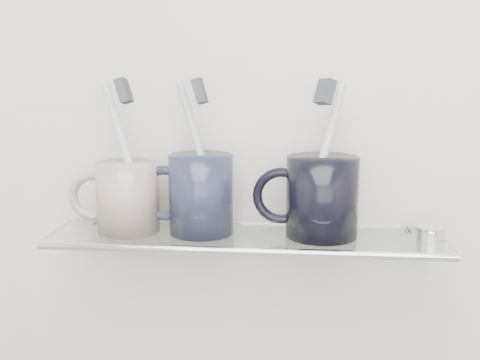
# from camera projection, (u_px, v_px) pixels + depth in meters

# --- Properties ---
(wall_back) EXTENTS (2.50, 0.00, 2.50)m
(wall_back) POSITION_uv_depth(u_px,v_px,m) (250.00, 113.00, 0.80)
(wall_back) COLOR silver
(wall_back) RESTS_ON ground
(shelf_glass) EXTENTS (0.50, 0.12, 0.01)m
(shelf_glass) POSITION_uv_depth(u_px,v_px,m) (246.00, 238.00, 0.77)
(shelf_glass) COLOR silver
(shelf_glass) RESTS_ON wall_back
(shelf_rail) EXTENTS (0.50, 0.01, 0.01)m
(shelf_rail) POSITION_uv_depth(u_px,v_px,m) (242.00, 251.00, 0.71)
(shelf_rail) COLOR silver
(shelf_rail) RESTS_ON shelf_glass
(bracket_left) EXTENTS (0.02, 0.03, 0.02)m
(bracket_left) POSITION_uv_depth(u_px,v_px,m) (98.00, 231.00, 0.83)
(bracket_left) COLOR silver
(bracket_left) RESTS_ON wall_back
(bracket_right) EXTENTS (0.02, 0.03, 0.02)m
(bracket_right) POSITION_uv_depth(u_px,v_px,m) (407.00, 240.00, 0.80)
(bracket_right) COLOR silver
(bracket_right) RESTS_ON wall_back
(mug_left) EXTENTS (0.10, 0.10, 0.09)m
(mug_left) POSITION_uv_depth(u_px,v_px,m) (128.00, 197.00, 0.78)
(mug_left) COLOR silver
(mug_left) RESTS_ON shelf_glass
(mug_left_handle) EXTENTS (0.07, 0.01, 0.07)m
(mug_left_handle) POSITION_uv_depth(u_px,v_px,m) (93.00, 196.00, 0.78)
(mug_left_handle) COLOR silver
(mug_left_handle) RESTS_ON mug_left
(toothbrush_left) EXTENTS (0.07, 0.04, 0.18)m
(toothbrush_left) POSITION_uv_depth(u_px,v_px,m) (126.00, 154.00, 0.77)
(toothbrush_left) COLOR silver
(toothbrush_left) RESTS_ON mug_left
(bristles_left) EXTENTS (0.02, 0.03, 0.04)m
(bristles_left) POSITION_uv_depth(u_px,v_px,m) (124.00, 91.00, 0.75)
(bristles_left) COLOR #32393D
(bristles_left) RESTS_ON toothbrush_left
(mug_center) EXTENTS (0.11, 0.11, 0.10)m
(mug_center) POSITION_uv_depth(u_px,v_px,m) (201.00, 194.00, 0.77)
(mug_center) COLOR black
(mug_center) RESTS_ON shelf_glass
(mug_center_handle) EXTENTS (0.07, 0.01, 0.07)m
(mug_center_handle) POSITION_uv_depth(u_px,v_px,m) (165.00, 193.00, 0.77)
(mug_center_handle) COLOR black
(mug_center_handle) RESTS_ON mug_center
(toothbrush_center) EXTENTS (0.06, 0.04, 0.18)m
(toothbrush_center) POSITION_uv_depth(u_px,v_px,m) (201.00, 155.00, 0.76)
(toothbrush_center) COLOR #9BAFB5
(toothbrush_center) RESTS_ON mug_center
(bristles_center) EXTENTS (0.02, 0.03, 0.04)m
(bristles_center) POSITION_uv_depth(u_px,v_px,m) (200.00, 91.00, 0.74)
(bristles_center) COLOR #32393D
(bristles_center) RESTS_ON toothbrush_center
(mug_right) EXTENTS (0.10, 0.10, 0.10)m
(mug_right) POSITION_uv_depth(u_px,v_px,m) (322.00, 197.00, 0.75)
(mug_right) COLOR black
(mug_right) RESTS_ON shelf_glass
(mug_right_handle) EXTENTS (0.07, 0.01, 0.07)m
(mug_right_handle) POSITION_uv_depth(u_px,v_px,m) (281.00, 196.00, 0.76)
(mug_right_handle) COLOR black
(mug_right_handle) RESTS_ON mug_right
(toothbrush_right) EXTENTS (0.06, 0.07, 0.18)m
(toothbrush_right) POSITION_uv_depth(u_px,v_px,m) (323.00, 157.00, 0.74)
(toothbrush_right) COLOR white
(toothbrush_right) RESTS_ON mug_right
(bristles_right) EXTENTS (0.03, 0.03, 0.03)m
(bristles_right) POSITION_uv_depth(u_px,v_px,m) (325.00, 92.00, 0.73)
(bristles_right) COLOR #32393D
(bristles_right) RESTS_ON toothbrush_right
(chrome_cap) EXTENTS (0.04, 0.04, 0.02)m
(chrome_cap) POSITION_uv_depth(u_px,v_px,m) (431.00, 233.00, 0.75)
(chrome_cap) COLOR silver
(chrome_cap) RESTS_ON shelf_glass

